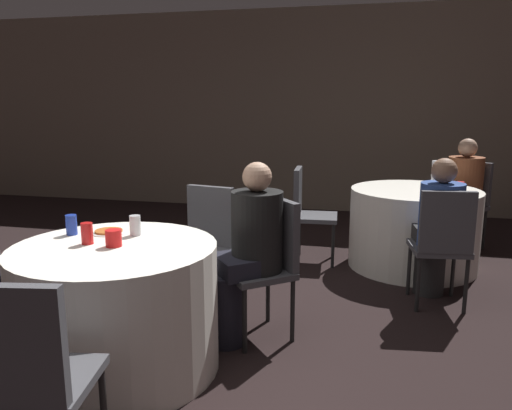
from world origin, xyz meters
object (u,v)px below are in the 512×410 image
object	(u,v)px
table_near	(118,308)
person_black_shirt	(247,252)
person_blue_shirt	(437,230)
chair_far_south	(443,238)
soda_can_blue	(71,225)
soda_can_silver	(135,225)
chair_far_northeast	(468,197)
table_far	(413,228)
pizza_plate_near	(109,232)
chair_near_north	(205,237)
person_floral_shirt	(461,194)
soda_can_red	(87,233)
chair_near_south	(28,370)
bottle_far	(436,175)
chair_far_west	(307,206)
chair_near_northeast	(270,255)

from	to	relation	value
table_near	person_black_shirt	bearing A→B (deg)	39.45
person_blue_shirt	chair_far_south	bearing A→B (deg)	-90.00
soda_can_blue	soda_can_silver	distance (m)	0.39
table_near	chair_far_northeast	bearing A→B (deg)	52.42
person_black_shirt	table_near	bearing A→B (deg)	90.00
table_far	pizza_plate_near	world-z (taller)	pizza_plate_near
chair_near_north	soda_can_blue	size ratio (longest dim) A/B	7.49
person_floral_shirt	soda_can_red	world-z (taller)	person_floral_shirt
table_near	pizza_plate_near	bearing A→B (deg)	124.37
person_blue_shirt	table_far	bearing A→B (deg)	90.00
person_blue_shirt	person_black_shirt	world-z (taller)	person_black_shirt
person_black_shirt	table_far	bearing A→B (deg)	-72.41
table_far	soda_can_red	size ratio (longest dim) A/B	9.65
chair_near_north	chair_near_south	bearing A→B (deg)	100.89
person_floral_shirt	person_black_shirt	bearing A→B (deg)	92.75
chair_far_south	table_near	bearing A→B (deg)	-152.56
person_floral_shirt	pizza_plate_near	size ratio (longest dim) A/B	5.57
person_blue_shirt	soda_can_silver	distance (m)	2.27
person_blue_shirt	soda_can_red	size ratio (longest dim) A/B	9.25
soda_can_blue	table_near	bearing A→B (deg)	-23.99
chair_near_north	soda_can_silver	distance (m)	0.80
person_floral_shirt	bottle_far	world-z (taller)	person_floral_shirt
table_near	chair_far_west	xyz separation A→B (m)	(0.79, 2.25, 0.18)
pizza_plate_near	soda_can_blue	xyz separation A→B (m)	(-0.20, -0.09, 0.05)
chair_near_south	table_far	bearing A→B (deg)	53.80
chair_near_northeast	bottle_far	bearing A→B (deg)	-73.78
chair_near_north	soda_can_red	world-z (taller)	chair_near_north
soda_can_blue	soda_can_silver	bearing A→B (deg)	10.60
person_black_shirt	soda_can_red	bearing A→B (deg)	83.65
bottle_far	soda_can_silver	bearing A→B (deg)	-132.12
chair_near_northeast	chair_near_north	size ratio (longest dim) A/B	1.00
table_near	bottle_far	distance (m)	3.15
person_black_shirt	soda_can_blue	distance (m)	1.09
chair_far_west	soda_can_blue	bearing A→B (deg)	-32.66
bottle_far	chair_near_north	bearing A→B (deg)	-140.98
person_black_shirt	chair_near_northeast	bearing A→B (deg)	-90.00
chair_far_northeast	person_black_shirt	distance (m)	3.13
table_far	chair_near_northeast	world-z (taller)	chair_near_northeast
person_floral_shirt	soda_can_blue	xyz separation A→B (m)	(-2.67, -2.82, 0.20)
table_near	chair_far_south	distance (m)	2.33
chair_near_south	chair_far_west	xyz separation A→B (m)	(0.63, 3.22, 0.00)
chair_far_south	chair_far_northeast	distance (m)	1.86
soda_can_silver	table_far	bearing A→B (deg)	49.39
chair_near_north	soda_can_silver	xyz separation A→B (m)	(-0.19, -0.73, 0.25)
chair_far_northeast	bottle_far	size ratio (longest dim) A/B	3.52
person_floral_shirt	soda_can_blue	world-z (taller)	person_floral_shirt
soda_can_silver	bottle_far	size ratio (longest dim) A/B	0.47
person_floral_shirt	bottle_far	distance (m)	0.72
person_black_shirt	soda_can_silver	distance (m)	0.72
chair_near_south	soda_can_blue	xyz separation A→B (m)	(-0.54, 1.14, 0.25)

